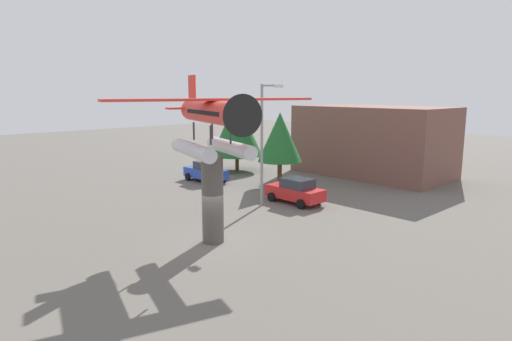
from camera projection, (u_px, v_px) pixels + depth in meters
name	position (u px, v px, depth m)	size (l,w,h in m)	color
ground_plane	(213.00, 242.00, 22.61)	(140.00, 140.00, 0.00)	#605B54
display_pedestal	(213.00, 199.00, 22.21)	(1.10, 1.10, 4.46)	#4C4742
floatplane_monument	(212.00, 122.00, 21.40)	(7.19, 10.29, 4.00)	silver
car_near_blue	(206.00, 171.00, 37.54)	(4.20, 2.02, 1.76)	#2847B7
car_mid_red	(295.00, 191.00, 30.28)	(4.20, 2.02, 1.76)	red
streetlight_primary	(264.00, 137.00, 28.79)	(1.84, 0.28, 8.07)	gray
storefront_building	(372.00, 141.00, 40.24)	(13.50, 7.19, 6.27)	brown
tree_west	(237.00, 127.00, 41.99)	(4.91, 4.91, 6.97)	brown
tree_east	(280.00, 137.00, 35.12)	(3.54, 3.54, 5.97)	brown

